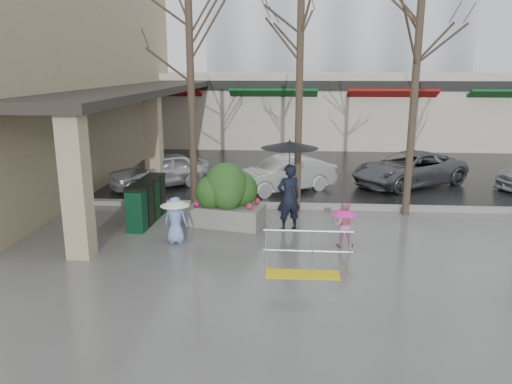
# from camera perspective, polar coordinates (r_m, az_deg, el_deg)

# --- Properties ---
(ground) EXTENTS (120.00, 120.00, 0.00)m
(ground) POSITION_cam_1_polar(r_m,az_deg,el_deg) (12.14, -0.95, -6.99)
(ground) COLOR #51514F
(ground) RESTS_ON ground
(street_asphalt) EXTENTS (120.00, 36.00, 0.01)m
(street_asphalt) POSITION_cam_1_polar(r_m,az_deg,el_deg) (33.58, 2.47, 6.71)
(street_asphalt) COLOR black
(street_asphalt) RESTS_ON ground
(curb) EXTENTS (120.00, 0.30, 0.15)m
(curb) POSITION_cam_1_polar(r_m,az_deg,el_deg) (15.91, 0.35, -1.52)
(curb) COLOR gray
(curb) RESTS_ON ground
(near_building) EXTENTS (6.00, 18.00, 8.00)m
(near_building) POSITION_cam_1_polar(r_m,az_deg,el_deg) (21.74, -23.81, 12.02)
(near_building) COLOR tan
(near_building) RESTS_ON ground
(canopy_slab) EXTENTS (2.80, 18.00, 0.25)m
(canopy_slab) POSITION_cam_1_polar(r_m,az_deg,el_deg) (20.15, -12.86, 11.70)
(canopy_slab) COLOR #2D2823
(canopy_slab) RESTS_ON pillar_front
(pillar_front) EXTENTS (0.55, 0.55, 3.50)m
(pillar_front) POSITION_cam_1_polar(r_m,az_deg,el_deg) (12.14, -19.87, 0.79)
(pillar_front) COLOR tan
(pillar_front) RESTS_ON ground
(pillar_back) EXTENTS (0.55, 0.55, 3.50)m
(pillar_back) POSITION_cam_1_polar(r_m,az_deg,el_deg) (18.16, -11.63, 5.57)
(pillar_back) COLOR tan
(pillar_back) RESTS_ON ground
(storefront_row) EXTENTS (34.00, 6.74, 4.00)m
(storefront_row) POSITION_cam_1_polar(r_m,az_deg,el_deg) (29.35, 6.22, 9.50)
(storefront_row) COLOR beige
(storefront_row) RESTS_ON ground
(handrail) EXTENTS (1.90, 0.50, 1.03)m
(handrail) POSITION_cam_1_polar(r_m,az_deg,el_deg) (10.85, 5.70, -7.59)
(handrail) COLOR yellow
(handrail) RESTS_ON ground
(tree_west) EXTENTS (3.20, 3.20, 6.80)m
(tree_west) POSITION_cam_1_polar(r_m,az_deg,el_deg) (15.20, -7.61, 16.71)
(tree_west) COLOR #382B21
(tree_west) RESTS_ON ground
(tree_midwest) EXTENTS (3.20, 3.20, 7.00)m
(tree_midwest) POSITION_cam_1_polar(r_m,az_deg,el_deg) (14.90, 5.10, 17.41)
(tree_midwest) COLOR #382B21
(tree_midwest) RESTS_ON ground
(tree_mideast) EXTENTS (3.20, 3.20, 6.50)m
(tree_mideast) POSITION_cam_1_polar(r_m,az_deg,el_deg) (15.28, 18.01, 15.31)
(tree_mideast) COLOR #382B21
(tree_mideast) RESTS_ON ground
(woman) EXTENTS (1.55, 1.55, 2.50)m
(woman) POSITION_cam_1_polar(r_m,az_deg,el_deg) (13.41, 3.80, 2.00)
(woman) COLOR black
(woman) RESTS_ON ground
(child_pink) EXTENTS (0.68, 0.68, 1.12)m
(child_pink) POSITION_cam_1_polar(r_m,az_deg,el_deg) (12.58, 9.99, -3.31)
(child_pink) COLOR pink
(child_pink) RESTS_ON ground
(child_blue) EXTENTS (0.75, 0.75, 1.20)m
(child_blue) POSITION_cam_1_polar(r_m,az_deg,el_deg) (12.80, -9.21, -2.62)
(child_blue) COLOR #7A99D9
(child_blue) RESTS_ON ground
(planter) EXTENTS (2.23, 1.46, 1.79)m
(planter) POSITION_cam_1_polar(r_m,az_deg,el_deg) (14.02, -3.38, -0.41)
(planter) COLOR gray
(planter) RESTS_ON ground
(news_boxes) EXTENTS (0.59, 2.23, 1.23)m
(news_boxes) POSITION_cam_1_polar(r_m,az_deg,el_deg) (14.66, -12.37, -1.03)
(news_boxes) COLOR #0C3921
(news_boxes) RESTS_ON ground
(car_a) EXTENTS (3.89, 3.32, 1.26)m
(car_a) POSITION_cam_1_polar(r_m,az_deg,el_deg) (18.84, -11.02, 2.44)
(car_a) COLOR silver
(car_a) RESTS_ON ground
(car_b) EXTENTS (3.95, 3.17, 1.26)m
(car_b) POSITION_cam_1_polar(r_m,az_deg,el_deg) (17.87, 3.14, 2.05)
(car_b) COLOR silver
(car_b) RESTS_ON ground
(car_c) EXTENTS (4.94, 4.21, 1.26)m
(car_c) POSITION_cam_1_polar(r_m,az_deg,el_deg) (19.64, 17.06, 2.55)
(car_c) COLOR #525559
(car_c) RESTS_ON ground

